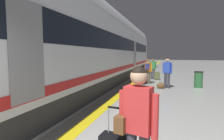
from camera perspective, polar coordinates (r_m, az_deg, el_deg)
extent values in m
cube|color=yellow|center=(11.40, 7.08, -4.20)|extent=(0.36, 80.00, 0.01)
cube|color=slate|center=(11.46, 5.65, -4.15)|extent=(0.54, 80.00, 0.01)
cube|color=#38383D|center=(8.67, -10.85, -4.90)|extent=(2.67, 30.05, 0.70)
cube|color=silver|center=(8.54, -11.05, 7.07)|extent=(2.90, 31.30, 2.90)
cylinder|color=silver|center=(8.71, -11.22, 16.32)|extent=(2.84, 30.67, 2.84)
cube|color=black|center=(8.56, -11.09, 9.42)|extent=(2.93, 29.42, 0.80)
cube|color=red|center=(8.58, -10.92, -0.62)|extent=(2.94, 30.67, 0.24)
cone|color=silver|center=(24.78, 8.31, 5.20)|extent=(2.76, 2.60, 2.75)
cube|color=gray|center=(3.85, -25.87, 5.42)|extent=(0.02, 0.90, 2.00)
cube|color=gray|center=(14.76, 7.52, 5.30)|extent=(0.02, 0.90, 2.00)
cube|color=red|center=(2.31, 8.61, -12.68)|extent=(0.38, 0.27, 0.60)
cylinder|color=red|center=(2.25, 13.88, -14.61)|extent=(0.09, 0.09, 0.56)
cylinder|color=red|center=(2.40, 3.48, -13.18)|extent=(0.09, 0.09, 0.56)
sphere|color=tan|center=(2.22, 8.76, -2.02)|extent=(0.22, 0.22, 0.22)
sphere|color=black|center=(2.21, 8.76, -1.38)|extent=(0.20, 0.20, 0.20)
cube|color=brown|center=(2.43, 3.68, -16.74)|extent=(0.20, 0.30, 0.22)
cylinder|color=gray|center=(2.54, 3.34, -16.59)|extent=(0.02, 0.02, 0.38)
cylinder|color=gray|center=(2.61, -1.15, -15.95)|extent=(0.02, 0.02, 0.38)
cube|color=black|center=(2.51, 1.06, -12.23)|extent=(0.22, 0.04, 0.02)
cylinder|color=brown|center=(11.24, 11.32, -2.36)|extent=(0.13, 0.13, 0.80)
cylinder|color=brown|center=(11.18, 12.12, -2.42)|extent=(0.13, 0.13, 0.80)
cube|color=orange|center=(11.14, 11.78, 1.10)|extent=(0.36, 0.28, 0.57)
cylinder|color=orange|center=(11.24, 10.82, 0.91)|extent=(0.09, 0.09, 0.53)
cylinder|color=orange|center=(11.07, 12.79, 0.81)|extent=(0.09, 0.09, 0.53)
sphere|color=#A37556|center=(11.12, 11.82, 3.20)|extent=(0.21, 0.21, 0.21)
sphere|color=black|center=(11.12, 11.82, 3.32)|extent=(0.19, 0.19, 0.19)
cube|color=navy|center=(11.01, 11.49, 1.16)|extent=(0.28, 0.20, 0.38)
cube|color=black|center=(10.97, 9.88, -2.96)|extent=(0.44, 0.36, 0.51)
cube|color=black|center=(11.08, 10.20, -3.22)|extent=(0.29, 0.14, 0.28)
cylinder|color=black|center=(11.04, 9.05, -4.41)|extent=(0.04, 0.06, 0.06)
cylinder|color=black|center=(10.89, 10.32, -4.56)|extent=(0.04, 0.06, 0.06)
cylinder|color=gray|center=(10.93, 9.30, -0.62)|extent=(0.02, 0.02, 0.38)
cylinder|color=gray|center=(10.82, 10.24, -0.69)|extent=(0.02, 0.02, 0.38)
cube|color=black|center=(10.85, 9.78, 0.34)|extent=(0.21, 0.11, 0.02)
cylinder|color=#383842|center=(10.03, 17.06, -3.28)|extent=(0.14, 0.14, 0.84)
cylinder|color=#383842|center=(9.97, 18.02, -3.36)|extent=(0.14, 0.14, 0.84)
cube|color=blue|center=(9.92, 17.65, 0.77)|extent=(0.39, 0.31, 0.60)
cylinder|color=blue|center=(10.02, 16.49, 0.56)|extent=(0.09, 0.09, 0.56)
cylinder|color=blue|center=(9.86, 18.85, 0.42)|extent=(0.09, 0.09, 0.56)
sphere|color=beige|center=(9.90, 17.71, 3.24)|extent=(0.22, 0.22, 0.22)
sphere|color=black|center=(9.90, 17.72, 3.38)|extent=(0.20, 0.20, 0.20)
ellipsoid|color=brown|center=(9.81, 15.61, -5.02)|extent=(0.44, 0.26, 0.30)
torus|color=brown|center=(9.79, 15.62, -4.44)|extent=(0.22, 0.02, 0.22)
cylinder|color=#383842|center=(13.43, 12.87, -1.23)|extent=(0.13, 0.13, 0.78)
cylinder|color=#383842|center=(13.40, 13.57, -1.26)|extent=(0.13, 0.13, 0.78)
cube|color=#338C4C|center=(13.36, 13.28, 1.59)|extent=(0.33, 0.22, 0.55)
cylinder|color=#338C4C|center=(13.41, 12.43, 1.43)|extent=(0.08, 0.08, 0.52)
cylinder|color=#338C4C|center=(13.33, 14.14, 1.37)|extent=(0.08, 0.08, 0.52)
sphere|color=#A37556|center=(13.34, 13.31, 3.30)|extent=(0.20, 0.20, 0.20)
sphere|color=black|center=(13.34, 13.31, 3.40)|extent=(0.19, 0.19, 0.19)
cube|color=#596038|center=(13.10, 14.50, -1.73)|extent=(0.39, 0.24, 0.52)
cube|color=#596038|center=(13.23, 14.55, -1.95)|extent=(0.31, 0.03, 0.28)
cylinder|color=black|center=(13.09, 13.82, -2.99)|extent=(0.02, 0.06, 0.06)
cylinder|color=black|center=(13.06, 15.07, -3.04)|extent=(0.02, 0.06, 0.06)
cylinder|color=gray|center=(13.01, 14.06, 0.21)|extent=(0.02, 0.02, 0.38)
cylinder|color=gray|center=(12.99, 14.98, 0.19)|extent=(0.02, 0.02, 0.38)
cube|color=black|center=(12.99, 14.54, 1.04)|extent=(0.22, 0.03, 0.02)
cylinder|color=#2D6638|center=(10.82, 26.40, -2.96)|extent=(0.44, 0.44, 0.85)
cylinder|color=#262628|center=(10.77, 26.50, -0.56)|extent=(0.46, 0.46, 0.06)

